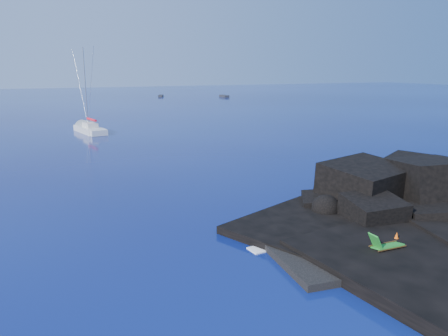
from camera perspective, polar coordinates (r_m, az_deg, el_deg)
The scene contains 11 objects.
ground at distance 20.78m, azimuth 7.68°, elevation -13.40°, with size 400.00×400.00×0.00m, color #030639.
headland at distance 31.04m, azimuth 25.61°, elevation -5.56°, with size 24.00×24.00×3.60m, color black, non-canonical shape.
beach at distance 23.62m, azimuth 16.53°, elevation -10.49°, with size 8.50×6.00×0.70m, color black.
surf_foam at distance 27.18m, azimuth 11.18°, elevation -7.04°, with size 10.00×8.00×0.06m, color white, non-canonical shape.
sailboat at distance 66.36m, azimuth -17.15°, elevation 4.46°, with size 2.42×11.52×12.08m, color silver, non-canonical shape.
deck_chair at distance 22.90m, azimuth 20.63°, elevation -8.96°, with size 1.78×0.78×1.23m, color #1C8126, non-canonical shape.
towel at distance 22.90m, azimuth 18.34°, elevation -10.38°, with size 1.73×0.82×0.05m, color white.
sunbather at distance 22.85m, azimuth 18.37°, elevation -10.07°, with size 1.63×0.40×0.22m, color tan, non-canonical shape.
marker_cone at distance 24.36m, azimuth 21.59°, elevation -8.49°, with size 0.40×0.40×0.61m, color #DF520B.
distant_boat_a at distance 144.10m, azimuth -8.25°, elevation 9.21°, with size 1.36×4.37×0.58m, color #222327.
distant_boat_b at distance 140.47m, azimuth 0.02°, elevation 9.25°, with size 1.55×4.97×0.66m, color #242529.
Camera 1 is at (-9.98, -15.74, 9.20)m, focal length 35.00 mm.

